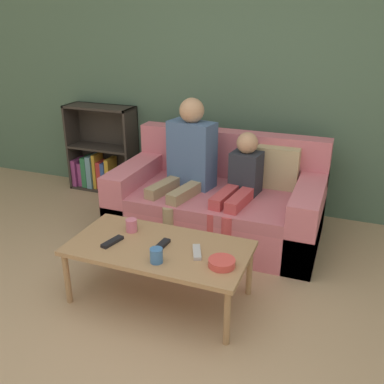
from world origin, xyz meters
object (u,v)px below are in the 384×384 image
at_px(person_adult, 187,159).
at_px(cup_near, 156,255).
at_px(person_child, 239,185).
at_px(coffee_table, 159,251).
at_px(bookshelf, 101,157).
at_px(tv_remote_0, 197,252).
at_px(tv_remote_2, 112,242).
at_px(tv_remote_1, 161,245).
at_px(snack_bowl, 222,263).
at_px(couch, 219,203).
at_px(cup_far, 131,225).

bearing_deg(person_adult, cup_near, -65.29).
relative_size(person_adult, cup_near, 12.71).
bearing_deg(person_child, coffee_table, -99.02).
xyz_separation_m(bookshelf, tv_remote_0, (1.73, -1.62, 0.05)).
distance_m(coffee_table, tv_remote_0, 0.27).
height_order(bookshelf, tv_remote_2, bookshelf).
xyz_separation_m(person_adult, tv_remote_2, (-0.10, -1.08, -0.25)).
bearing_deg(cup_near, bookshelf, 130.41).
xyz_separation_m(person_child, tv_remote_1, (-0.25, -0.95, -0.11)).
relative_size(person_adult, tv_remote_0, 6.70).
distance_m(tv_remote_1, snack_bowl, 0.44).
height_order(couch, bookshelf, bookshelf).
xyz_separation_m(cup_far, tv_remote_1, (0.28, -0.13, -0.03)).
bearing_deg(tv_remote_0, person_child, 66.16).
bearing_deg(tv_remote_1, person_adult, 106.76).
height_order(tv_remote_0, tv_remote_1, same).
distance_m(tv_remote_0, tv_remote_1, 0.25).
xyz_separation_m(person_child, snack_bowl, (0.18, -1.03, -0.10)).
height_order(person_child, snack_bowl, person_child).
distance_m(cup_far, snack_bowl, 0.75).
relative_size(couch, tv_remote_1, 10.10).
height_order(bookshelf, person_adult, person_adult).
relative_size(couch, cup_near, 18.95).
xyz_separation_m(tv_remote_0, tv_remote_2, (-0.57, -0.08, 0.00)).
bearing_deg(person_child, tv_remote_1, -97.81).
height_order(cup_far, tv_remote_1, cup_far).
height_order(tv_remote_1, tv_remote_2, same).
bearing_deg(cup_near, tv_remote_1, 106.16).
bearing_deg(coffee_table, tv_remote_2, -165.77).
bearing_deg(tv_remote_0, tv_remote_1, 157.73).
height_order(couch, snack_bowl, couch).
height_order(bookshelf, person_child, same).
xyz_separation_m(tv_remote_0, snack_bowl, (0.19, -0.08, 0.01)).
xyz_separation_m(bookshelf, tv_remote_2, (1.16, -1.70, 0.05)).
height_order(person_adult, tv_remote_1, person_adult).
height_order(bookshelf, tv_remote_0, bookshelf).
bearing_deg(cup_far, tv_remote_1, -23.96).
bearing_deg(tv_remote_2, bookshelf, 138.24).
relative_size(person_child, tv_remote_0, 5.29).
bearing_deg(coffee_table, snack_bowl, -10.28).
bearing_deg(bookshelf, person_child, -21.26).
bearing_deg(person_child, snack_bowl, -72.80).
height_order(person_adult, person_child, person_adult).
distance_m(bookshelf, cup_far, 1.92).
height_order(coffee_table, cup_far, cup_far).
height_order(coffee_table, tv_remote_1, tv_remote_1).
bearing_deg(bookshelf, tv_remote_2, -55.61).
height_order(bookshelf, cup_near, bookshelf).
relative_size(tv_remote_2, snack_bowl, 1.08).
bearing_deg(person_child, cup_far, -116.07).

